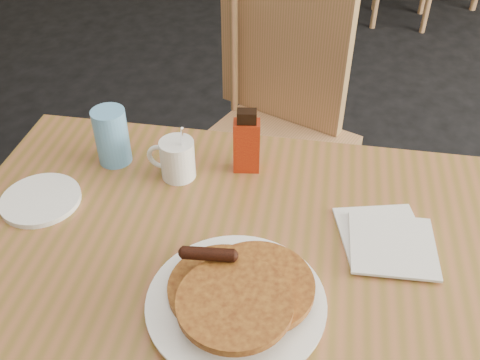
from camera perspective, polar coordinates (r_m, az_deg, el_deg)
name	(u,v)px	position (r m, az deg, el deg)	size (l,w,h in m)	color
main_table	(226,257)	(1.08, -1.53, -8.17)	(1.19, 0.84, 0.75)	#935934
chair_main_far	(276,107)	(1.74, 3.83, 7.80)	(0.58, 0.59, 1.00)	#B07853
pancake_plate	(237,297)	(0.93, -0.34, -12.42)	(0.31, 0.31, 0.09)	white
coffee_mug	(176,158)	(1.18, -6.80, 2.31)	(0.11, 0.08, 0.14)	white
syrup_bottle	(247,143)	(1.18, 0.71, 3.97)	(0.06, 0.05, 0.15)	maroon
napkin_stack	(387,240)	(1.09, 15.41, -6.16)	(0.21, 0.22, 0.01)	silver
blue_tumbler	(112,136)	(1.24, -13.52, 4.55)	(0.08, 0.08, 0.13)	#5C9FD8
side_saucer	(41,200)	(1.21, -20.49, -1.97)	(0.17, 0.17, 0.01)	white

